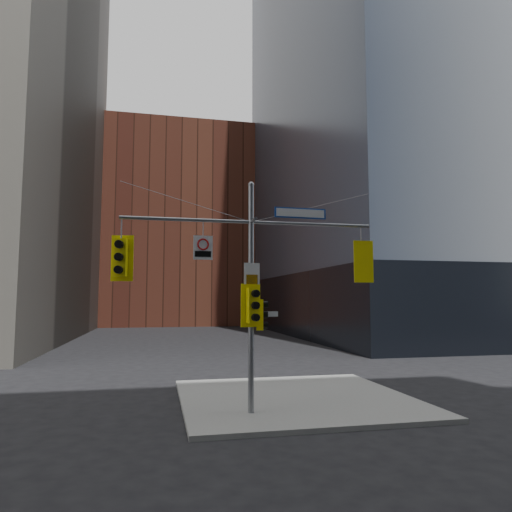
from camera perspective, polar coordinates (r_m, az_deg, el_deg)
name	(u,v)px	position (r m, az deg, el deg)	size (l,w,h in m)	color
ground	(266,437)	(12.75, 1.31, -21.72)	(160.00, 160.00, 0.00)	black
sidewalk_corner	(295,398)	(16.99, 4.87, -17.30)	(8.00, 8.00, 0.15)	gray
podium_ne	(449,304)	(53.66, 22.99, -5.60)	(36.40, 36.40, 6.00)	black
brick_midrise	(177,231)	(70.73, -9.80, 3.15)	(26.00, 20.00, 28.00)	brown
signal_assembly	(251,272)	(14.21, -0.61, -2.04)	(8.00, 0.80, 7.30)	gray
traffic_light_west_arm	(121,258)	(14.00, -16.56, -0.19)	(0.65, 0.58, 1.38)	#FEEB0D
traffic_light_east_arm	(361,262)	(15.42, 13.04, -0.74)	(0.65, 0.53, 1.37)	#FEEB0D
traffic_light_pole_side	(261,315)	(14.26, 0.65, -7.35)	(0.41, 0.35, 0.95)	#FEEB0D
traffic_light_pole_front	(253,305)	(13.92, -0.40, -6.19)	(0.63, 0.57, 1.33)	#FEEB0D
street_sign_blade	(300,213)	(14.86, 5.57, 5.35)	(1.74, 0.11, 0.34)	#113B9F
regulatory_sign_arm	(203,247)	(14.03, -6.64, 1.14)	(0.59, 0.09, 0.74)	silver
regulatory_sign_pole	(252,274)	(14.09, -0.52, -2.28)	(0.50, 0.09, 0.66)	silver
street_blade_ew	(265,314)	(14.30, 1.16, -7.27)	(0.83, 0.08, 0.17)	silver
street_blade_ns	(248,325)	(14.66, -0.98, -8.60)	(0.08, 0.69, 0.14)	#145926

